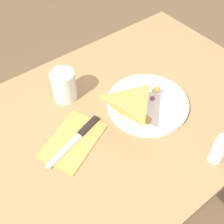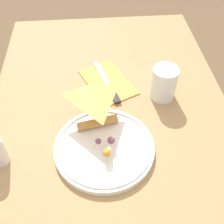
# 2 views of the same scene
# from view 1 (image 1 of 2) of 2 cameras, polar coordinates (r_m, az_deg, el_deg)

# --- Properties ---
(ground_plane) EXTENTS (6.00, 6.00, 0.00)m
(ground_plane) POSITION_cam_1_polar(r_m,az_deg,el_deg) (1.49, 0.10, -19.34)
(ground_plane) COLOR brown
(dining_table) EXTENTS (1.10, 0.70, 0.73)m
(dining_table) POSITION_cam_1_polar(r_m,az_deg,el_deg) (0.94, 0.14, -5.59)
(dining_table) COLOR #A87F51
(dining_table) RESTS_ON ground_plane
(plate_pizza) EXTENTS (0.25, 0.25, 0.05)m
(plate_pizza) POSITION_cam_1_polar(r_m,az_deg,el_deg) (0.88, 7.16, 1.93)
(plate_pizza) COLOR white
(plate_pizza) RESTS_ON dining_table
(milk_glass) EXTENTS (0.08, 0.08, 0.10)m
(milk_glass) POSITION_cam_1_polar(r_m,az_deg,el_deg) (0.88, -9.71, 5.21)
(milk_glass) COLOR white
(milk_glass) RESTS_ON dining_table
(napkin_folded) EXTENTS (0.22, 0.19, 0.00)m
(napkin_folded) POSITION_cam_1_polar(r_m,az_deg,el_deg) (0.80, -7.70, -5.96)
(napkin_folded) COLOR #E59E4C
(napkin_folded) RESTS_ON dining_table
(butter_knife) EXTENTS (0.21, 0.08, 0.01)m
(butter_knife) POSITION_cam_1_polar(r_m,az_deg,el_deg) (0.80, -7.21, -5.24)
(butter_knife) COLOR black
(butter_knife) RESTS_ON napkin_folded
(salt_shaker) EXTENTS (0.04, 0.04, 0.11)m
(salt_shaker) POSITION_cam_1_polar(r_m,az_deg,el_deg) (0.77, 21.15, -6.75)
(salt_shaker) COLOR silver
(salt_shaker) RESTS_ON dining_table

